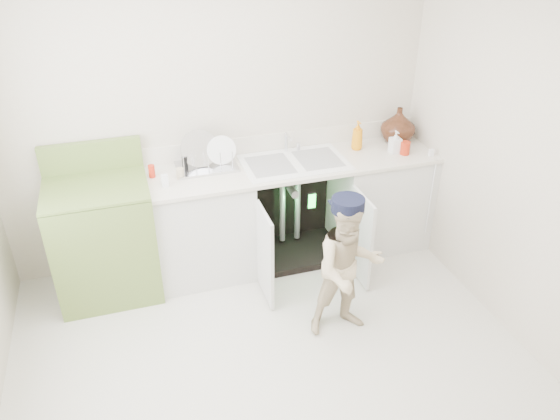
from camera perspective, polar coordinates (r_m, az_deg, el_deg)
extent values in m
plane|color=#B8B4A1|center=(3.90, -0.72, -15.58)|extent=(3.50, 3.50, 0.00)
cube|color=beige|center=(4.46, -6.49, 9.68)|extent=(3.50, 2.50, 0.02)
cube|color=beige|center=(2.05, 11.99, -19.46)|extent=(3.50, 2.50, 0.02)
cube|color=beige|center=(3.95, 24.33, 4.30)|extent=(2.50, 3.00, 0.02)
cube|color=silver|center=(4.52, -8.22, -1.78)|extent=(0.80, 0.60, 0.86)
cube|color=silver|center=(4.96, 10.22, 1.16)|extent=(0.80, 0.60, 0.86)
cube|color=black|center=(4.90, 0.42, 1.28)|extent=(0.80, 0.06, 0.86)
cube|color=black|center=(4.89, 1.38, -4.29)|extent=(0.80, 0.60, 0.06)
cylinder|color=gray|center=(4.73, 0.25, 0.42)|extent=(0.05, 0.05, 0.70)
cylinder|color=gray|center=(4.77, 1.85, 0.67)|extent=(0.05, 0.05, 0.70)
cylinder|color=gray|center=(4.63, 1.27, 2.09)|extent=(0.07, 0.18, 0.07)
cube|color=silver|center=(4.19, -1.57, -4.72)|extent=(0.03, 0.40, 0.76)
cube|color=silver|center=(4.44, 8.42, -2.91)|extent=(0.02, 0.40, 0.76)
cube|color=beige|center=(4.47, 1.51, 4.80)|extent=(2.44, 0.64, 0.03)
cube|color=beige|center=(4.68, 0.37, 7.25)|extent=(2.44, 0.02, 0.15)
cube|color=white|center=(4.46, 1.51, 4.92)|extent=(0.85, 0.55, 0.02)
cube|color=gray|center=(4.40, -1.02, 4.69)|extent=(0.34, 0.40, 0.01)
cube|color=gray|center=(4.52, 3.98, 5.35)|extent=(0.34, 0.40, 0.01)
cylinder|color=silver|center=(4.61, 0.64, 7.09)|extent=(0.03, 0.03, 0.17)
cylinder|color=silver|center=(4.53, 0.88, 7.68)|extent=(0.02, 0.14, 0.02)
cylinder|color=silver|center=(4.67, 1.93, 6.68)|extent=(0.04, 0.04, 0.06)
cylinder|color=white|center=(4.83, 15.47, 1.25)|extent=(0.01, 0.01, 0.70)
cube|color=white|center=(4.73, 15.53, 5.79)|extent=(0.04, 0.02, 0.06)
cube|color=silver|center=(4.41, -7.67, 4.52)|extent=(0.48, 0.32, 0.02)
cylinder|color=silver|center=(4.38, -8.34, 5.56)|extent=(0.30, 0.11, 0.29)
cylinder|color=white|center=(4.40, -6.10, 5.64)|extent=(0.23, 0.06, 0.23)
cylinder|color=silver|center=(4.26, -10.02, 4.58)|extent=(0.01, 0.01, 0.14)
cylinder|color=silver|center=(4.27, -8.75, 4.77)|extent=(0.01, 0.01, 0.14)
cylinder|color=silver|center=(4.28, -7.49, 4.95)|extent=(0.01, 0.01, 0.14)
cylinder|color=silver|center=(4.30, -6.24, 5.12)|extent=(0.01, 0.01, 0.14)
cylinder|color=silver|center=(4.32, -4.99, 5.29)|extent=(0.01, 0.01, 0.14)
imported|color=#4A2D15|center=(4.91, 12.25, 8.66)|extent=(0.30, 0.30, 0.31)
imported|color=orange|center=(4.71, 8.09, 7.73)|extent=(0.10, 0.10, 0.25)
imported|color=silver|center=(4.71, 11.97, 6.98)|extent=(0.09, 0.09, 0.19)
cylinder|color=#B3260F|center=(4.71, 12.95, 6.32)|extent=(0.08, 0.08, 0.11)
cylinder|color=red|center=(4.31, -13.25, 3.96)|extent=(0.05, 0.05, 0.10)
cylinder|color=#BEAC8B|center=(4.26, -10.39, 3.80)|extent=(0.06, 0.06, 0.08)
cylinder|color=black|center=(4.37, -9.89, 4.80)|extent=(0.04, 0.04, 0.12)
cube|color=silver|center=(4.16, -11.94, 3.02)|extent=(0.05, 0.05, 0.09)
cube|color=olive|center=(4.46, -17.82, -3.11)|extent=(0.76, 0.65, 0.92)
cube|color=olive|center=(4.23, -18.80, 2.27)|extent=(0.76, 0.65, 0.02)
cube|color=olive|center=(4.44, -19.13, 5.32)|extent=(0.76, 0.06, 0.24)
cylinder|color=black|center=(4.10, -21.36, 0.80)|extent=(0.17, 0.17, 0.02)
cylinder|color=silver|center=(4.10, -21.39, 0.95)|extent=(0.20, 0.20, 0.01)
cylinder|color=black|center=(4.39, -21.27, 2.75)|extent=(0.17, 0.17, 0.02)
cylinder|color=silver|center=(4.39, -21.30, 2.88)|extent=(0.20, 0.20, 0.01)
cylinder|color=black|center=(4.08, -16.13, 1.60)|extent=(0.17, 0.17, 0.02)
cylinder|color=silver|center=(4.08, -16.15, 1.75)|extent=(0.20, 0.20, 0.01)
cylinder|color=black|center=(4.37, -16.38, 3.51)|extent=(0.17, 0.17, 0.02)
cylinder|color=silver|center=(4.36, -16.40, 3.65)|extent=(0.20, 0.20, 0.01)
imported|color=beige|center=(3.85, 7.15, -6.08)|extent=(0.53, 0.42, 1.07)
cylinder|color=black|center=(3.58, 7.66, 0.47)|extent=(0.23, 0.23, 0.09)
cube|color=black|center=(3.67, 7.02, 0.74)|extent=(0.17, 0.09, 0.01)
cube|color=black|center=(4.27, 3.33, 0.98)|extent=(0.07, 0.01, 0.14)
cube|color=#26F23F|center=(4.26, 3.37, 0.93)|extent=(0.06, 0.00, 0.12)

